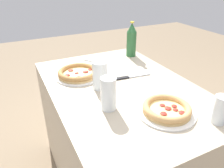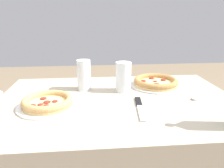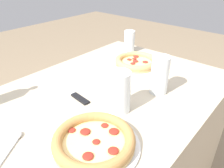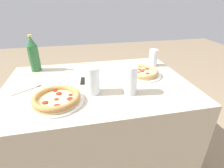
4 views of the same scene
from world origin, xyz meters
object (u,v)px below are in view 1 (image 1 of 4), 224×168
object	(u,v)px
glass_red_wine	(220,111)
glass_orange_juice	(100,76)
beer_bottle	(131,40)
knife	(130,77)
pizza_pepperoni	(167,110)
spoon	(96,62)
pizza_veggie	(78,73)
glass_lemonade	(109,95)

from	to	relation	value
glass_red_wine	glass_orange_juice	bearing A→B (deg)	-146.69
glass_red_wine	beer_bottle	bearing A→B (deg)	174.51
glass_orange_juice	knife	xyz separation A→B (m)	(-0.04, 0.22, -0.07)
pizza_pepperoni	knife	size ratio (longest dim) A/B	1.09
spoon	glass_orange_juice	bearing A→B (deg)	-18.74
beer_bottle	knife	xyz separation A→B (m)	(0.32, -0.19, -0.12)
pizza_veggie	glass_orange_juice	world-z (taller)	glass_orange_juice
pizza_pepperoni	spoon	distance (m)	0.71
spoon	beer_bottle	bearing A→B (deg)	91.56
beer_bottle	knife	world-z (taller)	beer_bottle
glass_orange_juice	beer_bottle	size ratio (longest dim) A/B	0.60
pizza_pepperoni	glass_orange_juice	xyz separation A→B (m)	(-0.35, -0.17, 0.05)
glass_orange_juice	glass_lemonade	xyz separation A→B (m)	(0.20, -0.04, 0.00)
glass_orange_juice	glass_lemonade	distance (m)	0.21
pizza_veggie	beer_bottle	bearing A→B (deg)	110.14
glass_orange_juice	spoon	xyz separation A→B (m)	(-0.36, 0.12, -0.07)
pizza_veggie	beer_bottle	distance (m)	0.52
glass_orange_juice	beer_bottle	bearing A→B (deg)	131.59
knife	pizza_veggie	bearing A→B (deg)	-118.13
pizza_veggie	glass_lemonade	xyz separation A→B (m)	(0.39, 0.02, 0.05)
pizza_pepperoni	pizza_veggie	bearing A→B (deg)	-156.63
pizza_pepperoni	glass_lemonade	world-z (taller)	glass_lemonade
pizza_pepperoni	spoon	xyz separation A→B (m)	(-0.71, -0.05, -0.02)
glass_red_wine	spoon	size ratio (longest dim) A/B	0.80
pizza_veggie	spoon	size ratio (longest dim) A/B	1.74
pizza_pepperoni	glass_lemonade	xyz separation A→B (m)	(-0.15, -0.22, 0.05)
glass_lemonade	knife	xyz separation A→B (m)	(-0.24, 0.26, -0.07)
pizza_veggie	beer_bottle	world-z (taller)	beer_bottle
glass_red_wine	knife	bearing A→B (deg)	-168.41
pizza_pepperoni	spoon	bearing A→B (deg)	-175.85
beer_bottle	glass_orange_juice	bearing A→B (deg)	-48.41
glass_orange_juice	spoon	bearing A→B (deg)	161.26
glass_red_wine	knife	world-z (taller)	glass_red_wine
pizza_pepperoni	glass_lemonade	distance (m)	0.27
pizza_veggie	beer_bottle	xyz separation A→B (m)	(-0.17, 0.47, 0.10)
glass_lemonade	knife	distance (m)	0.37
pizza_veggie	knife	size ratio (longest dim) A/B	1.13
knife	beer_bottle	bearing A→B (deg)	149.02
pizza_pepperoni	beer_bottle	xyz separation A→B (m)	(-0.72, 0.24, 0.10)
pizza_pepperoni	beer_bottle	distance (m)	0.76
pizza_pepperoni	knife	bearing A→B (deg)	173.58
glass_lemonade	knife	bearing A→B (deg)	132.99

